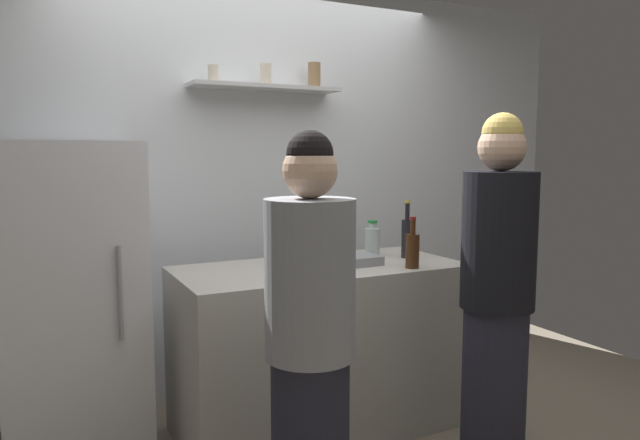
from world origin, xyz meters
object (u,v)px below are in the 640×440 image
(refrigerator, at_px, (73,298))
(wine_bottle_pale_glass, at_px, (307,239))
(wine_bottle_dark_glass, at_px, (407,237))
(person_blonde, at_px, (497,298))
(person_grey_hoodie, at_px, (310,348))
(baking_pan, at_px, (346,260))
(wine_bottle_amber_glass, at_px, (412,249))
(utensil_holder, at_px, (314,264))
(water_bottle_plastic, at_px, (372,241))

(refrigerator, xyz_separation_m, wine_bottle_pale_glass, (1.26, -0.12, 0.24))
(wine_bottle_dark_glass, distance_m, person_blonde, 0.80)
(person_grey_hoodie, bearing_deg, wine_bottle_dark_glass, 72.12)
(baking_pan, relative_size, wine_bottle_amber_glass, 1.24)
(wine_bottle_amber_glass, relative_size, person_grey_hoodie, 0.17)
(wine_bottle_amber_glass, distance_m, person_grey_hoodie, 1.09)
(wine_bottle_dark_glass, xyz_separation_m, wine_bottle_pale_glass, (-0.53, 0.25, -0.01))
(refrigerator, xyz_separation_m, wine_bottle_amber_glass, (1.63, -0.64, 0.22))
(utensil_holder, xyz_separation_m, wine_bottle_dark_glass, (0.72, 0.24, 0.06))
(wine_bottle_amber_glass, distance_m, wine_bottle_pale_glass, 0.64)
(person_grey_hoodie, bearing_deg, water_bottle_plastic, 80.68)
(baking_pan, xyz_separation_m, utensil_holder, (-0.30, -0.21, 0.04))
(baking_pan, relative_size, water_bottle_plastic, 1.58)
(wine_bottle_pale_glass, height_order, person_grey_hoodie, person_grey_hoodie)
(water_bottle_plastic, height_order, person_grey_hoodie, person_grey_hoodie)
(refrigerator, height_order, person_grey_hoodie, person_grey_hoodie)
(refrigerator, bearing_deg, person_blonde, -33.13)
(wine_bottle_dark_glass, height_order, person_blonde, person_blonde)
(refrigerator, bearing_deg, wine_bottle_pale_glass, -5.28)
(baking_pan, bearing_deg, wine_bottle_dark_glass, 4.41)
(water_bottle_plastic, bearing_deg, refrigerator, 171.69)
(baking_pan, distance_m, utensil_holder, 0.37)
(wine_bottle_pale_glass, bearing_deg, wine_bottle_amber_glass, -54.70)
(person_grey_hoodie, distance_m, person_blonde, 1.02)
(baking_pan, bearing_deg, utensil_holder, -145.37)
(utensil_holder, bearing_deg, refrigerator, 150.35)
(refrigerator, relative_size, wine_bottle_dark_glass, 4.68)
(person_grey_hoodie, bearing_deg, wine_bottle_amber_glass, 66.21)
(baking_pan, relative_size, wine_bottle_dark_glass, 1.01)
(wine_bottle_pale_glass, distance_m, water_bottle_plastic, 0.39)
(wine_bottle_amber_glass, xyz_separation_m, person_blonde, (0.12, -0.50, -0.17))
(wine_bottle_dark_glass, xyz_separation_m, person_blonde, (-0.04, -0.78, -0.19))
(utensil_holder, height_order, wine_bottle_pale_glass, wine_bottle_pale_glass)
(wine_bottle_pale_glass, distance_m, person_blonde, 1.15)
(wine_bottle_amber_glass, relative_size, water_bottle_plastic, 1.27)
(wine_bottle_pale_glass, bearing_deg, wine_bottle_dark_glass, -25.30)
(water_bottle_plastic, xyz_separation_m, person_blonde, (0.12, -0.91, -0.16))
(person_blonde, bearing_deg, water_bottle_plastic, -176.49)
(baking_pan, relative_size, person_grey_hoodie, 0.21)
(refrigerator, xyz_separation_m, baking_pan, (1.37, -0.40, 0.15))
(person_grey_hoodie, bearing_deg, refrigerator, 153.33)
(baking_pan, height_order, wine_bottle_amber_glass, wine_bottle_amber_glass)
(wine_bottle_pale_glass, bearing_deg, baking_pan, -69.56)
(person_grey_hoodie, height_order, person_blonde, person_blonde)
(water_bottle_plastic, bearing_deg, utensil_holder, -146.93)
(water_bottle_plastic, distance_m, person_grey_hoodie, 1.35)
(refrigerator, distance_m, wine_bottle_amber_glass, 1.77)
(utensil_holder, bearing_deg, wine_bottle_dark_glass, 18.43)
(wine_bottle_amber_glass, bearing_deg, baking_pan, 137.69)
(person_blonde, bearing_deg, person_grey_hoodie, -88.93)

